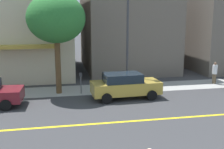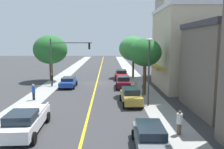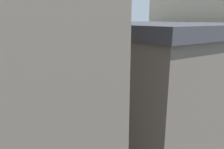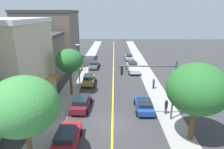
{
  "view_description": "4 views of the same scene",
  "coord_description": "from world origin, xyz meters",
  "px_view_note": "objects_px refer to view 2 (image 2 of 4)",
  "views": [
    {
      "loc": [
        12.71,
        7.77,
        5.13
      ],
      "look_at": [
        -2.84,
        10.8,
        1.83
      ],
      "focal_mm": 44.53,
      "sensor_mm": 36.0,
      "label": 1
    },
    {
      "loc": [
        -1.66,
        34.59,
        6.26
      ],
      "look_at": [
        -2.2,
        7.58,
        2.43
      ],
      "focal_mm": 37.06,
      "sensor_mm": 36.0,
      "label": 2
    },
    {
      "loc": [
        -23.83,
        22.98,
        8.2
      ],
      "look_at": [
        -2.95,
        9.41,
        1.78
      ],
      "focal_mm": 34.58,
      "sensor_mm": 36.0,
      "label": 3
    },
    {
      "loc": [
        0.17,
        -18.17,
        11.31
      ],
      "look_at": [
        -0.15,
        9.1,
        2.59
      ],
      "focal_mm": 30.86,
      "sensor_mm": 36.0,
      "label": 4
    }
  ],
  "objects_px": {
    "street_tree_right_corner": "(133,49)",
    "street_lamp": "(149,65)",
    "grey_sedan_left_curb": "(151,138)",
    "traffic_light_mast": "(64,54)",
    "maroon_sedan_left_curb": "(123,82)",
    "street_tree_left_near": "(145,53)",
    "street_tree_left_far": "(50,50)",
    "white_pickup_truck": "(26,121)",
    "fire_hydrant": "(136,82)",
    "pedestrian_white_shirt": "(179,122)",
    "gold_sedan_left_curb": "(131,96)",
    "red_sedan_left_curb": "(121,74)",
    "parking_meter": "(143,89)",
    "pedestrian_black_shirt": "(52,80)",
    "blue_sedan_right_curb": "(68,82)",
    "pedestrian_blue_shirt": "(34,92)"
  },
  "relations": [
    {
      "from": "traffic_light_mast",
      "to": "maroon_sedan_left_curb",
      "type": "distance_m",
      "value": 9.57
    },
    {
      "from": "street_lamp",
      "to": "gold_sedan_left_curb",
      "type": "height_order",
      "value": "street_lamp"
    },
    {
      "from": "street_lamp",
      "to": "pedestrian_white_shirt",
      "type": "bearing_deg",
      "value": 96.66
    },
    {
      "from": "traffic_light_mast",
      "to": "blue_sedan_right_curb",
      "type": "xyz_separation_m",
      "value": [
        -0.89,
        1.98,
        -3.76
      ]
    },
    {
      "from": "red_sedan_left_curb",
      "to": "grey_sedan_left_curb",
      "type": "distance_m",
      "value": 25.65
    },
    {
      "from": "fire_hydrant",
      "to": "pedestrian_black_shirt",
      "type": "height_order",
      "value": "pedestrian_black_shirt"
    },
    {
      "from": "pedestrian_black_shirt",
      "to": "fire_hydrant",
      "type": "bearing_deg",
      "value": 95.32
    },
    {
      "from": "fire_hydrant",
      "to": "street_lamp",
      "type": "relative_size",
      "value": 0.12
    },
    {
      "from": "street_tree_right_corner",
      "to": "street_tree_left_near",
      "type": "bearing_deg",
      "value": 89.25
    },
    {
      "from": "street_lamp",
      "to": "grey_sedan_left_curb",
      "type": "xyz_separation_m",
      "value": [
        1.53,
        9.48,
        -3.3
      ]
    },
    {
      "from": "pedestrian_white_shirt",
      "to": "pedestrian_black_shirt",
      "type": "xyz_separation_m",
      "value": [
        12.76,
        -17.58,
        0.07
      ]
    },
    {
      "from": "street_lamp",
      "to": "red_sedan_left_curb",
      "type": "relative_size",
      "value": 1.49
    },
    {
      "from": "traffic_light_mast",
      "to": "red_sedan_left_curb",
      "type": "relative_size",
      "value": 1.52
    },
    {
      "from": "traffic_light_mast",
      "to": "maroon_sedan_left_curb",
      "type": "height_order",
      "value": "traffic_light_mast"
    },
    {
      "from": "street_tree_left_far",
      "to": "white_pickup_truck",
      "type": "height_order",
      "value": "street_tree_left_far"
    },
    {
      "from": "pedestrian_black_shirt",
      "to": "street_tree_right_corner",
      "type": "bearing_deg",
      "value": 125.48
    },
    {
      "from": "red_sedan_left_curb",
      "to": "pedestrian_white_shirt",
      "type": "height_order",
      "value": "pedestrian_white_shirt"
    },
    {
      "from": "street_tree_left_near",
      "to": "grey_sedan_left_curb",
      "type": "distance_m",
      "value": 14.93
    },
    {
      "from": "street_lamp",
      "to": "grey_sedan_left_curb",
      "type": "relative_size",
      "value": 1.37
    },
    {
      "from": "traffic_light_mast",
      "to": "pedestrian_white_shirt",
      "type": "bearing_deg",
      "value": -59.21
    },
    {
      "from": "street_tree_right_corner",
      "to": "gold_sedan_left_curb",
      "type": "relative_size",
      "value": 1.63
    },
    {
      "from": "street_tree_right_corner",
      "to": "street_lamp",
      "type": "bearing_deg",
      "value": 88.33
    },
    {
      "from": "red_sedan_left_curb",
      "to": "pedestrian_black_shirt",
      "type": "distance_m",
      "value": 11.76
    },
    {
      "from": "street_tree_right_corner",
      "to": "street_tree_left_far",
      "type": "bearing_deg",
      "value": 14.4
    },
    {
      "from": "pedestrian_white_shirt",
      "to": "traffic_light_mast",
      "type": "bearing_deg",
      "value": 170.09
    },
    {
      "from": "street_tree_left_near",
      "to": "traffic_light_mast",
      "type": "height_order",
      "value": "traffic_light_mast"
    },
    {
      "from": "parking_meter",
      "to": "red_sedan_left_curb",
      "type": "relative_size",
      "value": 0.33
    },
    {
      "from": "street_tree_left_near",
      "to": "grey_sedan_left_curb",
      "type": "height_order",
      "value": "street_tree_left_near"
    },
    {
      "from": "street_tree_right_corner",
      "to": "fire_hydrant",
      "type": "relative_size",
      "value": 9.36
    },
    {
      "from": "maroon_sedan_left_curb",
      "to": "pedestrian_blue_shirt",
      "type": "relative_size",
      "value": 2.66
    },
    {
      "from": "fire_hydrant",
      "to": "grey_sedan_left_curb",
      "type": "relative_size",
      "value": 0.16
    },
    {
      "from": "red_sedan_left_curb",
      "to": "pedestrian_white_shirt",
      "type": "bearing_deg",
      "value": 6.19
    },
    {
      "from": "blue_sedan_right_curb",
      "to": "gold_sedan_left_curb",
      "type": "bearing_deg",
      "value": 40.94
    },
    {
      "from": "fire_hydrant",
      "to": "blue_sedan_right_curb",
      "type": "height_order",
      "value": "blue_sedan_right_curb"
    },
    {
      "from": "maroon_sedan_left_curb",
      "to": "pedestrian_black_shirt",
      "type": "height_order",
      "value": "pedestrian_black_shirt"
    },
    {
      "from": "street_lamp",
      "to": "white_pickup_truck",
      "type": "height_order",
      "value": "street_lamp"
    },
    {
      "from": "parking_meter",
      "to": "pedestrian_blue_shirt",
      "type": "distance_m",
      "value": 11.98
    },
    {
      "from": "red_sedan_left_curb",
      "to": "parking_meter",
      "type": "bearing_deg",
      "value": 7.22
    },
    {
      "from": "street_lamp",
      "to": "grey_sedan_left_curb",
      "type": "height_order",
      "value": "street_lamp"
    },
    {
      "from": "street_tree_right_corner",
      "to": "maroon_sedan_left_curb",
      "type": "relative_size",
      "value": 1.54
    },
    {
      "from": "street_tree_left_near",
      "to": "fire_hydrant",
      "type": "relative_size",
      "value": 8.64
    },
    {
      "from": "street_tree_right_corner",
      "to": "traffic_light_mast",
      "type": "xyz_separation_m",
      "value": [
        10.89,
        6.9,
        -0.58
      ]
    },
    {
      "from": "gold_sedan_left_curb",
      "to": "white_pickup_truck",
      "type": "xyz_separation_m",
      "value": [
        7.95,
        7.35,
        0.05
      ]
    },
    {
      "from": "street_lamp",
      "to": "red_sedan_left_curb",
      "type": "xyz_separation_m",
      "value": [
        1.71,
        -16.17,
        -3.23
      ]
    },
    {
      "from": "street_tree_left_near",
      "to": "white_pickup_truck",
      "type": "height_order",
      "value": "street_tree_left_near"
    },
    {
      "from": "street_tree_right_corner",
      "to": "parking_meter",
      "type": "distance_m",
      "value": 15.78
    },
    {
      "from": "street_tree_left_near",
      "to": "street_tree_left_far",
      "type": "distance_m",
      "value": 16.91
    },
    {
      "from": "pedestrian_white_shirt",
      "to": "gold_sedan_left_curb",
      "type": "bearing_deg",
      "value": 157.11
    },
    {
      "from": "street_tree_right_corner",
      "to": "parking_meter",
      "type": "height_order",
      "value": "street_tree_right_corner"
    },
    {
      "from": "fire_hydrant",
      "to": "pedestrian_white_shirt",
      "type": "xyz_separation_m",
      "value": [
        -0.7,
        18.19,
        0.51
      ]
    }
  ]
}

